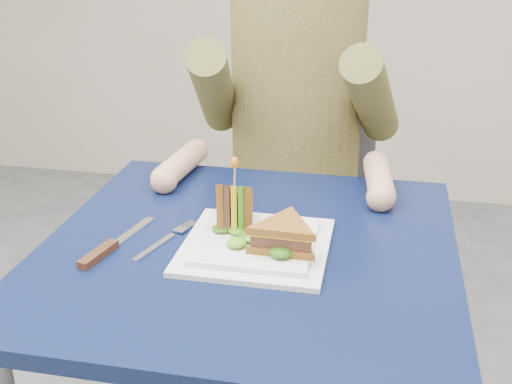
% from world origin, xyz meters
% --- Properties ---
extents(table, '(0.75, 0.75, 0.73)m').
position_xyz_m(table, '(0.00, 0.00, 0.65)').
color(table, black).
rests_on(table, ground).
extents(chair, '(0.42, 0.40, 0.93)m').
position_xyz_m(chair, '(0.00, 0.69, 0.54)').
color(chair, '#47474C').
rests_on(chair, ground).
extents(diner, '(0.54, 0.59, 0.74)m').
position_xyz_m(diner, '(-0.00, 0.58, 0.91)').
color(diner, brown).
rests_on(diner, chair).
extents(plate, '(0.26, 0.26, 0.02)m').
position_xyz_m(plate, '(0.02, -0.01, 0.74)').
color(plate, white).
rests_on(plate, table).
extents(sandwich_flat, '(0.14, 0.14, 0.05)m').
position_xyz_m(sandwich_flat, '(0.07, -0.04, 0.78)').
color(sandwich_flat, brown).
rests_on(sandwich_flat, plate).
extents(sandwich_upright, '(0.09, 0.15, 0.15)m').
position_xyz_m(sandwich_upright, '(-0.03, 0.03, 0.78)').
color(sandwich_upright, brown).
rests_on(sandwich_upright, plate).
extents(fork, '(0.07, 0.17, 0.01)m').
position_xyz_m(fork, '(-0.15, -0.02, 0.73)').
color(fork, silver).
rests_on(fork, table).
extents(knife, '(0.06, 0.22, 0.02)m').
position_xyz_m(knife, '(-0.24, -0.08, 0.74)').
color(knife, silver).
rests_on(knife, table).
extents(toothpick, '(0.01, 0.01, 0.06)m').
position_xyz_m(toothpick, '(-0.03, 0.03, 0.85)').
color(toothpick, tan).
rests_on(toothpick, sandwich_upright).
extents(toothpick_frill, '(0.01, 0.01, 0.02)m').
position_xyz_m(toothpick_frill, '(-0.03, 0.03, 0.88)').
color(toothpick_frill, orange).
rests_on(toothpick_frill, sandwich_upright).
extents(lettuce_spill, '(0.15, 0.13, 0.02)m').
position_xyz_m(lettuce_spill, '(0.02, -0.00, 0.76)').
color(lettuce_spill, '#337A14').
rests_on(lettuce_spill, plate).
extents(onion_ring, '(0.04, 0.04, 0.02)m').
position_xyz_m(onion_ring, '(0.03, -0.01, 0.77)').
color(onion_ring, '#9E4C7A').
rests_on(onion_ring, plate).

